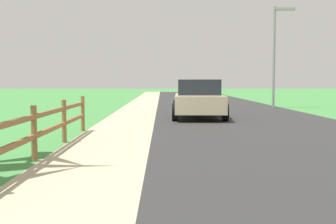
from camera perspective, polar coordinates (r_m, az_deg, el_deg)
The scene contains 7 objects.
ground_plane at distance 25.00m, azimuth -1.42°, elevation 0.68°, with size 120.00×120.00×0.00m, color #40863F.
road_asphalt at distance 27.19m, azimuth 6.02°, elevation 0.94°, with size 7.00×66.00×0.01m, color #2C2C2C.
curb_concrete at distance 27.20m, azimuth -7.71°, elevation 0.93°, with size 6.00×66.00×0.01m, color #B8AC89.
grass_verge at distance 27.42m, azimuth -10.82°, elevation 0.92°, with size 5.00×66.00×0.00m, color #40863F.
rail_fence at distance 7.16m, azimuth -20.01°, elevation -3.19°, with size 0.11×12.34×1.04m.
parked_suv_beige at distance 17.48m, azimuth 4.05°, elevation 1.68°, with size 2.23×4.56×1.55m.
street_lamp at distance 24.59m, azimuth 14.09°, elevation 8.31°, with size 1.17×0.20×5.54m.
Camera 1 is at (0.28, 0.04, 1.48)m, focal length 46.25 mm.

